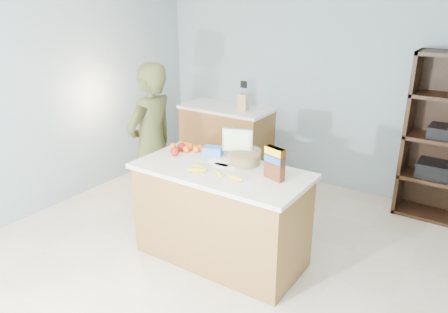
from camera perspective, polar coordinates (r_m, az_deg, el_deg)
The scene contains 14 objects.
floor at distance 4.03m, azimuth -2.87°, elevation -14.94°, with size 4.50×5.00×0.02m, color beige.
walls at distance 3.36m, azimuth -3.37°, elevation 8.73°, with size 4.52×5.02×2.51m.
counter_peninsula at distance 4.02m, azimuth -0.40°, elevation -8.05°, with size 1.56×0.76×0.90m.
back_cabinet at distance 6.08m, azimuth 0.31°, elevation 2.39°, with size 1.24×0.62×0.90m.
person at distance 4.59m, azimuth -9.43°, elevation 1.40°, with size 0.62×0.41×1.71m, color #3B3F1D.
knife_block at distance 5.74m, azimuth 2.56°, elevation 7.16°, with size 0.12×0.10×0.31m.
envelopes at distance 3.90m, azimuth -0.26°, elevation -1.06°, with size 0.31×0.18×0.00m.
bananas at distance 3.69m, azimuth -1.54°, elevation -2.06°, with size 0.55×0.16×0.04m.
apples at distance 4.19m, azimuth -6.01°, elevation 0.96°, with size 0.11×0.22×0.08m.
oranges at distance 4.28m, azimuth -4.75°, elevation 1.26°, with size 0.32×0.18×0.07m.
blue_carton at distance 4.13m, azimuth -1.47°, elevation 0.76°, with size 0.18×0.12×0.08m, color blue.
salad_bowl at distance 3.91m, azimuth 2.70°, elevation -0.16°, with size 0.30×0.30×0.13m.
tv at distance 4.01m, azimuth 1.78°, elevation 1.94°, with size 0.28×0.12×0.28m.
cereal_box at distance 3.57m, azimuth 6.65°, elevation -0.58°, with size 0.19×0.12×0.27m.
Camera 1 is at (1.99, -2.62, 2.33)m, focal length 35.00 mm.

